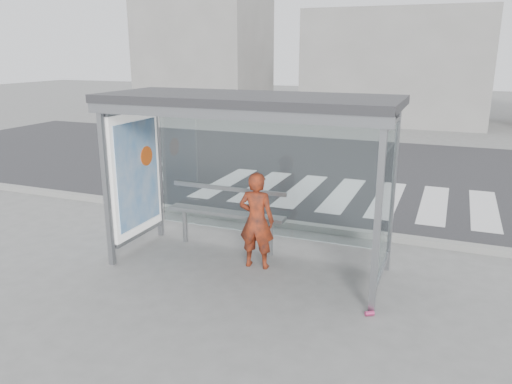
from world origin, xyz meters
TOP-DOWN VIEW (x-y plane):
  - ground at (0.00, 0.00)m, footprint 80.00×80.00m
  - road at (0.00, 7.00)m, footprint 30.00×10.00m
  - curb at (0.00, 1.95)m, footprint 30.00×0.18m
  - crosswalk at (0.50, 4.50)m, footprint 6.55×3.00m
  - bus_shelter at (-0.37, 0.06)m, footprint 4.25×1.65m
  - building_left at (-10.00, 18.00)m, footprint 6.00×5.00m
  - building_center at (0.00, 18.00)m, footprint 8.00×5.00m
  - person at (0.12, 0.06)m, footprint 0.57×0.39m
  - bench at (-0.63, 0.58)m, footprint 2.04×0.25m
  - soda_can at (1.99, -0.80)m, footprint 0.13×0.11m

SIDE VIEW (x-z plane):
  - ground at x=0.00m, z-range 0.00..0.00m
  - crosswalk at x=0.50m, z-range 0.00..0.00m
  - road at x=0.00m, z-range 0.00..0.01m
  - soda_can at x=1.99m, z-range 0.00..0.06m
  - curb at x=0.00m, z-range 0.00..0.12m
  - bench at x=-0.63m, z-range 0.09..1.14m
  - person at x=0.12m, z-range 0.00..1.50m
  - bus_shelter at x=-0.37m, z-range 0.67..3.29m
  - building_center at x=0.00m, z-range 0.00..5.00m
  - building_left at x=-10.00m, z-range 0.00..6.00m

